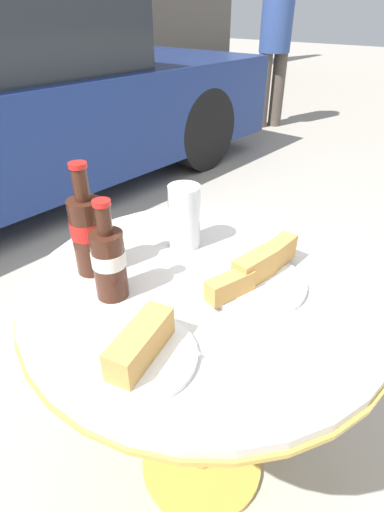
# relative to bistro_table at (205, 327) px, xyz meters

# --- Properties ---
(ground_plane) EXTENTS (30.00, 30.00, 0.00)m
(ground_plane) POSITION_rel_bistro_table_xyz_m (0.00, 0.00, -0.56)
(ground_plane) COLOR #A8A093
(bistro_table) EXTENTS (0.79, 0.79, 0.69)m
(bistro_table) POSITION_rel_bistro_table_xyz_m (0.00, 0.00, 0.00)
(bistro_table) COLOR gold
(bistro_table) RESTS_ON ground_plane
(cola_bottle_left) EXTENTS (0.07, 0.07, 0.21)m
(cola_bottle_left) POSITION_rel_bistro_table_xyz_m (-0.16, 0.12, 0.21)
(cola_bottle_left) COLOR #3D1E14
(cola_bottle_left) RESTS_ON bistro_table
(cola_bottle_right) EXTENTS (0.07, 0.07, 0.25)m
(cola_bottle_right) POSITION_rel_bistro_table_xyz_m (-0.13, 0.22, 0.23)
(cola_bottle_right) COLOR #3D1E14
(cola_bottle_right) RESTS_ON bistro_table
(drinking_glass) EXTENTS (0.08, 0.08, 0.16)m
(drinking_glass) POSITION_rel_bistro_table_xyz_m (0.09, 0.14, 0.20)
(drinking_glass) COLOR #C68923
(drinking_glass) RESTS_ON bistro_table
(lunch_plate_near) EXTENTS (0.27, 0.22, 0.07)m
(lunch_plate_near) POSITION_rel_bistro_table_xyz_m (0.06, -0.08, 0.16)
(lunch_plate_near) COLOR white
(lunch_plate_near) RESTS_ON bistro_table
(lunch_plate_far) EXTENTS (0.20, 0.20, 0.07)m
(lunch_plate_far) POSITION_rel_bistro_table_xyz_m (-0.25, -0.06, 0.15)
(lunch_plate_far) COLOR white
(lunch_plate_far) RESTS_ON bistro_table
(pedestrian) EXTENTS (0.33, 0.33, 1.60)m
(pedestrian) POSITION_rel_bistro_table_xyz_m (3.64, 2.00, 0.34)
(pedestrian) COLOR brown
(pedestrian) RESTS_ON ground_plane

